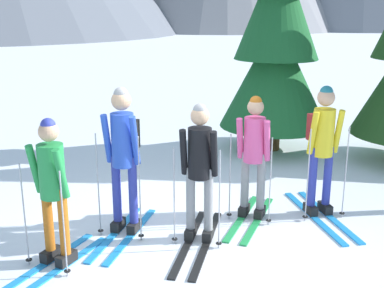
{
  "coord_description": "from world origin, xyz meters",
  "views": [
    {
      "loc": [
        -0.75,
        -5.53,
        2.76
      ],
      "look_at": [
        0.22,
        0.46,
        1.05
      ],
      "focal_mm": 45.45,
      "sensor_mm": 36.0,
      "label": 1
    }
  ],
  "objects_px": {
    "skier_in_black": "(200,165)",
    "skier_in_pink": "(254,151)",
    "skier_in_yellow": "(322,143)",
    "pine_tree_mid": "(277,31)",
    "skier_in_blue": "(124,151)",
    "skier_in_green": "(52,187)"
  },
  "relations": [
    {
      "from": "skier_in_black",
      "to": "pine_tree_mid",
      "type": "distance_m",
      "value": 4.44
    },
    {
      "from": "skier_in_black",
      "to": "skier_in_pink",
      "type": "height_order",
      "value": "skier_in_black"
    },
    {
      "from": "skier_in_green",
      "to": "pine_tree_mid",
      "type": "bearing_deg",
      "value": 46.43
    },
    {
      "from": "skier_in_blue",
      "to": "skier_in_yellow",
      "type": "distance_m",
      "value": 2.64
    },
    {
      "from": "skier_in_yellow",
      "to": "pine_tree_mid",
      "type": "height_order",
      "value": "pine_tree_mid"
    },
    {
      "from": "skier_in_pink",
      "to": "skier_in_yellow",
      "type": "xyz_separation_m",
      "value": [
        0.92,
        -0.06,
        0.08
      ]
    },
    {
      "from": "skier_in_pink",
      "to": "skier_in_yellow",
      "type": "distance_m",
      "value": 0.92
    },
    {
      "from": "skier_in_pink",
      "to": "pine_tree_mid",
      "type": "relative_size",
      "value": 0.33
    },
    {
      "from": "skier_in_blue",
      "to": "skier_in_yellow",
      "type": "relative_size",
      "value": 1.04
    },
    {
      "from": "skier_in_black",
      "to": "skier_in_green",
      "type": "bearing_deg",
      "value": -168.55
    },
    {
      "from": "skier_in_blue",
      "to": "pine_tree_mid",
      "type": "xyz_separation_m",
      "value": [
        3.01,
        3.29,
        1.26
      ]
    },
    {
      "from": "skier_in_pink",
      "to": "skier_in_blue",
      "type": "bearing_deg",
      "value": -173.66
    },
    {
      "from": "skier_in_blue",
      "to": "pine_tree_mid",
      "type": "relative_size",
      "value": 0.36
    },
    {
      "from": "skier_in_yellow",
      "to": "skier_in_blue",
      "type": "bearing_deg",
      "value": -177.2
    },
    {
      "from": "pine_tree_mid",
      "to": "skier_in_yellow",
      "type": "bearing_deg",
      "value": -96.82
    },
    {
      "from": "skier_in_green",
      "to": "skier_in_black",
      "type": "xyz_separation_m",
      "value": [
        1.67,
        0.34,
        0.05
      ]
    },
    {
      "from": "skier_in_pink",
      "to": "skier_in_yellow",
      "type": "bearing_deg",
      "value": -3.82
    },
    {
      "from": "skier_in_yellow",
      "to": "skier_in_green",
      "type": "bearing_deg",
      "value": -166.37
    },
    {
      "from": "skier_in_green",
      "to": "skier_in_pink",
      "type": "height_order",
      "value": "skier_in_pink"
    },
    {
      "from": "skier_in_blue",
      "to": "skier_in_pink",
      "type": "height_order",
      "value": "skier_in_blue"
    },
    {
      "from": "skier_in_green",
      "to": "skier_in_black",
      "type": "distance_m",
      "value": 1.7
    },
    {
      "from": "skier_in_pink",
      "to": "skier_in_yellow",
      "type": "relative_size",
      "value": 0.93
    }
  ]
}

